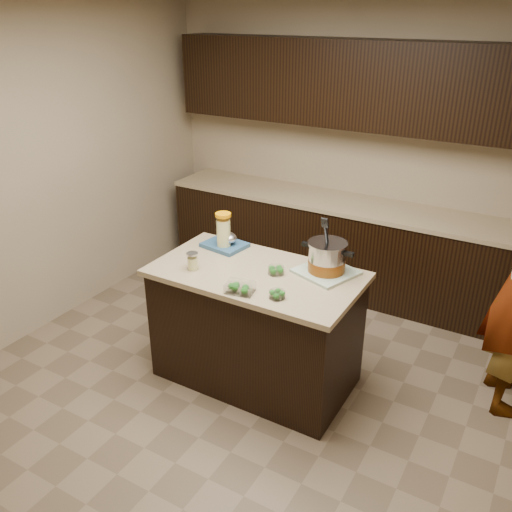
{
  "coord_description": "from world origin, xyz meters",
  "views": [
    {
      "loc": [
        1.7,
        -2.91,
        2.59
      ],
      "look_at": [
        0.0,
        0.0,
        1.02
      ],
      "focal_mm": 38.0,
      "sensor_mm": 36.0,
      "label": 1
    }
  ],
  "objects": [
    {
      "name": "ground_plane",
      "position": [
        0.0,
        0.0,
        0.0
      ],
      "size": [
        4.0,
        4.0,
        0.0
      ],
      "primitive_type": "plane",
      "color": "brown",
      "rests_on": "ground"
    },
    {
      "name": "room_shell",
      "position": [
        0.0,
        0.0,
        1.71
      ],
      "size": [
        4.04,
        4.04,
        2.72
      ],
      "color": "tan",
      "rests_on": "ground"
    },
    {
      "name": "back_cabinets",
      "position": [
        0.0,
        1.74,
        0.94
      ],
      "size": [
        3.6,
        0.63,
        2.33
      ],
      "color": "black",
      "rests_on": "ground"
    },
    {
      "name": "island",
      "position": [
        0.0,
        0.0,
        0.45
      ],
      "size": [
        1.46,
        0.81,
        0.9
      ],
      "color": "black",
      "rests_on": "ground"
    },
    {
      "name": "dish_towel",
      "position": [
        0.43,
        0.23,
        0.91
      ],
      "size": [
        0.46,
        0.46,
        0.02
      ],
      "primitive_type": "cube",
      "rotation": [
        0.0,
        0.0,
        -0.34
      ],
      "color": "#557E5B",
      "rests_on": "island"
    },
    {
      "name": "stock_pot",
      "position": [
        0.43,
        0.22,
        1.01
      ],
      "size": [
        0.38,
        0.27,
        0.38
      ],
      "rotation": [
        0.0,
        0.0,
        -0.01
      ],
      "color": "#B7B7BC",
      "rests_on": "dish_towel"
    },
    {
      "name": "lemonade_pitcher",
      "position": [
        -0.4,
        0.21,
        1.03
      ],
      "size": [
        0.15,
        0.15,
        0.29
      ],
      "rotation": [
        0.0,
        0.0,
        0.35
      ],
      "color": "#D9D584",
      "rests_on": "island"
    },
    {
      "name": "mason_jar",
      "position": [
        -0.4,
        -0.19,
        0.96
      ],
      "size": [
        0.1,
        0.1,
        0.13
      ],
      "rotation": [
        0.0,
        0.0,
        -0.32
      ],
      "color": "#D9D584",
      "rests_on": "island"
    },
    {
      "name": "broccoli_tub_left",
      "position": [
        0.14,
        0.04,
        0.92
      ],
      "size": [
        0.15,
        0.15,
        0.05
      ],
      "rotation": [
        0.0,
        0.0,
        -0.4
      ],
      "color": "silver",
      "rests_on": "island"
    },
    {
      "name": "broccoli_tub_right",
      "position": [
        0.3,
        -0.25,
        0.92
      ],
      "size": [
        0.11,
        0.11,
        0.05
      ],
      "rotation": [
        0.0,
        0.0,
        0.01
      ],
      "color": "silver",
      "rests_on": "island"
    },
    {
      "name": "broccoli_tub_rect",
      "position": [
        0.06,
        -0.3,
        0.93
      ],
      "size": [
        0.2,
        0.17,
        0.07
      ],
      "rotation": [
        0.0,
        0.0,
        0.21
      ],
      "color": "silver",
      "rests_on": "island"
    },
    {
      "name": "blue_tray",
      "position": [
        -0.41,
        0.25,
        0.94
      ],
      "size": [
        0.34,
        0.29,
        0.12
      ],
      "rotation": [
        0.0,
        0.0,
        -0.14
      ],
      "color": "navy",
      "rests_on": "island"
    }
  ]
}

